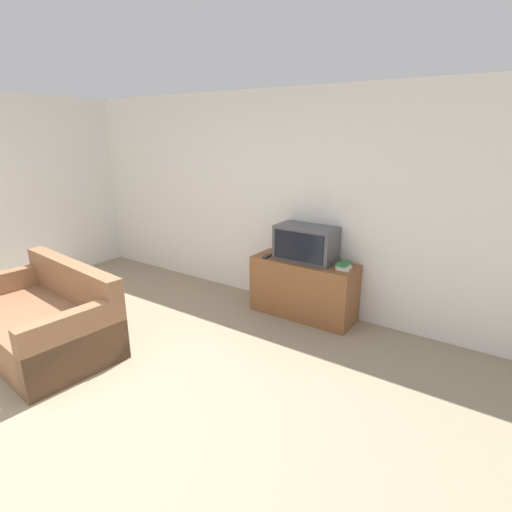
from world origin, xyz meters
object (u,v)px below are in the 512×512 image
(tv_stand, at_px, (303,288))
(book_stack, at_px, (344,266))
(television, at_px, (306,243))
(remote_on_stand, at_px, (267,256))
(couch, at_px, (44,322))

(tv_stand, height_order, book_stack, book_stack)
(television, xyz_separation_m, remote_on_stand, (-0.43, -0.16, -0.19))
(television, distance_m, remote_on_stand, 0.49)
(television, height_order, book_stack, television)
(tv_stand, distance_m, television, 0.55)
(tv_stand, height_order, remote_on_stand, remote_on_stand)
(couch, relative_size, book_stack, 8.38)
(tv_stand, xyz_separation_m, book_stack, (0.48, 0.00, 0.38))
(television, relative_size, remote_on_stand, 4.28)
(television, height_order, remote_on_stand, television)
(couch, bearing_deg, remote_on_stand, 60.94)
(couch, xyz_separation_m, book_stack, (2.31, 2.14, 0.44))
(couch, distance_m, remote_on_stand, 2.49)
(couch, height_order, remote_on_stand, couch)
(tv_stand, relative_size, book_stack, 5.80)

